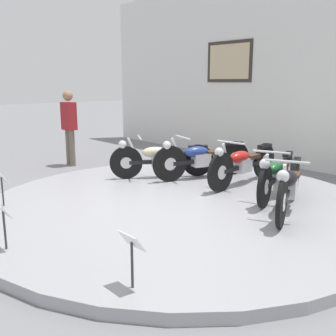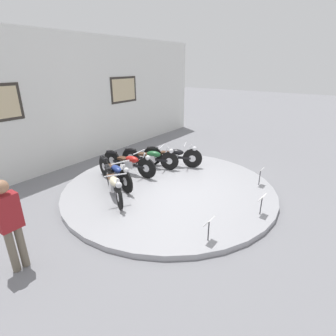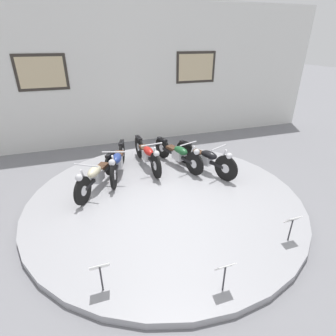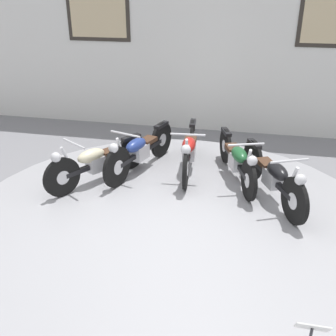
{
  "view_description": "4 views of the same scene",
  "coord_description": "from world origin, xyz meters",
  "px_view_note": "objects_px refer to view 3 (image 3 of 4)",
  "views": [
    {
      "loc": [
        4.09,
        -3.9,
        1.88
      ],
      "look_at": [
        -0.29,
        0.02,
        0.59
      ],
      "focal_mm": 42.0,
      "sensor_mm": 36.0,
      "label": 1
    },
    {
      "loc": [
        -5.46,
        -3.88,
        3.35
      ],
      "look_at": [
        -0.01,
        0.03,
        0.67
      ],
      "focal_mm": 28.0,
      "sensor_mm": 36.0,
      "label": 2
    },
    {
      "loc": [
        -1.51,
        -4.69,
        3.22
      ],
      "look_at": [
        0.13,
        0.15,
        0.71
      ],
      "focal_mm": 28.0,
      "sensor_mm": 36.0,
      "label": 3
    },
    {
      "loc": [
        0.91,
        -4.5,
        3.02
      ],
      "look_at": [
        -0.13,
        0.4,
        0.66
      ],
      "focal_mm": 42.0,
      "sensor_mm": 36.0,
      "label": 4
    }
  ],
  "objects_px": {
    "info_placard_front_left": "(100,271)",
    "info_placard_front_centre": "(225,270)",
    "motorcycle_red": "(147,154)",
    "motorcycle_black": "(206,158)",
    "motorcycle_cream": "(97,174)",
    "motorcycle_green": "(178,153)",
    "info_placard_front_right": "(292,223)",
    "motorcycle_blue": "(118,161)"
  },
  "relations": [
    {
      "from": "motorcycle_cream",
      "to": "motorcycle_red",
      "type": "xyz_separation_m",
      "value": [
        1.35,
        0.72,
        0.02
      ]
    },
    {
      "from": "motorcycle_green",
      "to": "info_placard_front_right",
      "type": "relative_size",
      "value": 3.65
    },
    {
      "from": "motorcycle_green",
      "to": "info_placard_front_right",
      "type": "height_order",
      "value": "motorcycle_green"
    },
    {
      "from": "info_placard_front_left",
      "to": "motorcycle_red",
      "type": "bearing_deg",
      "value": 66.21
    },
    {
      "from": "motorcycle_blue",
      "to": "motorcycle_black",
      "type": "relative_size",
      "value": 1.05
    },
    {
      "from": "info_placard_front_centre",
      "to": "motorcycle_black",
      "type": "bearing_deg",
      "value": 68.08
    },
    {
      "from": "motorcycle_blue",
      "to": "motorcycle_red",
      "type": "bearing_deg",
      "value": 13.63
    },
    {
      "from": "motorcycle_cream",
      "to": "info_placard_front_right",
      "type": "bearing_deg",
      "value": -44.09
    },
    {
      "from": "motorcycle_red",
      "to": "motorcycle_cream",
      "type": "bearing_deg",
      "value": -151.97
    },
    {
      "from": "motorcycle_red",
      "to": "info_placard_front_left",
      "type": "relative_size",
      "value": 3.9
    },
    {
      "from": "motorcycle_green",
      "to": "motorcycle_blue",
      "type": "bearing_deg",
      "value": 179.92
    },
    {
      "from": "motorcycle_red",
      "to": "info_placard_front_left",
      "type": "distance_m",
      "value": 3.87
    },
    {
      "from": "motorcycle_cream",
      "to": "motorcycle_green",
      "type": "height_order",
      "value": "motorcycle_green"
    },
    {
      "from": "motorcycle_red",
      "to": "info_placard_front_right",
      "type": "distance_m",
      "value": 3.86
    },
    {
      "from": "motorcycle_green",
      "to": "info_placard_front_right",
      "type": "xyz_separation_m",
      "value": [
        0.75,
        -3.34,
        -0.0
      ]
    },
    {
      "from": "info_placard_front_centre",
      "to": "info_placard_front_right",
      "type": "height_order",
      "value": "same"
    },
    {
      "from": "motorcycle_red",
      "to": "motorcycle_black",
      "type": "height_order",
      "value": "motorcycle_red"
    },
    {
      "from": "motorcycle_green",
      "to": "info_placard_front_left",
      "type": "relative_size",
      "value": 3.65
    },
    {
      "from": "motorcycle_blue",
      "to": "info_placard_front_right",
      "type": "xyz_separation_m",
      "value": [
        2.36,
        -3.34,
        -0.02
      ]
    },
    {
      "from": "motorcycle_red",
      "to": "info_placard_front_left",
      "type": "height_order",
      "value": "motorcycle_red"
    },
    {
      "from": "motorcycle_blue",
      "to": "motorcycle_red",
      "type": "distance_m",
      "value": 0.83
    },
    {
      "from": "motorcycle_black",
      "to": "info_placard_front_centre",
      "type": "height_order",
      "value": "motorcycle_black"
    },
    {
      "from": "motorcycle_cream",
      "to": "motorcycle_black",
      "type": "xyz_separation_m",
      "value": [
        2.7,
        -0.0,
        0.02
      ]
    },
    {
      "from": "motorcycle_cream",
      "to": "info_placard_front_centre",
      "type": "bearing_deg",
      "value": -67.99
    },
    {
      "from": "motorcycle_black",
      "to": "info_placard_front_left",
      "type": "xyz_separation_m",
      "value": [
        -2.9,
        -2.82,
        -0.02
      ]
    },
    {
      "from": "info_placard_front_centre",
      "to": "info_placard_front_right",
      "type": "distance_m",
      "value": 1.64
    },
    {
      "from": "motorcycle_black",
      "to": "info_placard_front_right",
      "type": "bearing_deg",
      "value": -85.69
    },
    {
      "from": "motorcycle_green",
      "to": "motorcycle_black",
      "type": "relative_size",
      "value": 1.02
    },
    {
      "from": "motorcycle_red",
      "to": "motorcycle_green",
      "type": "distance_m",
      "value": 0.82
    },
    {
      "from": "motorcycle_cream",
      "to": "motorcycle_blue",
      "type": "xyz_separation_m",
      "value": [
        0.55,
        0.53,
        0.02
      ]
    },
    {
      "from": "motorcycle_green",
      "to": "info_placard_front_left",
      "type": "height_order",
      "value": "motorcycle_green"
    },
    {
      "from": "info_placard_front_left",
      "to": "motorcycle_cream",
      "type": "bearing_deg",
      "value": 85.83
    },
    {
      "from": "motorcycle_blue",
      "to": "info_placard_front_centre",
      "type": "bearing_deg",
      "value": -78.3
    },
    {
      "from": "motorcycle_red",
      "to": "motorcycle_green",
      "type": "relative_size",
      "value": 1.07
    },
    {
      "from": "motorcycle_cream",
      "to": "motorcycle_blue",
      "type": "relative_size",
      "value": 0.87
    },
    {
      "from": "info_placard_front_centre",
      "to": "info_placard_front_right",
      "type": "xyz_separation_m",
      "value": [
        1.56,
        0.52,
        0.0
      ]
    },
    {
      "from": "motorcycle_blue",
      "to": "info_placard_front_centre",
      "type": "height_order",
      "value": "motorcycle_blue"
    },
    {
      "from": "motorcycle_red",
      "to": "motorcycle_black",
      "type": "distance_m",
      "value": 1.52
    },
    {
      "from": "motorcycle_red",
      "to": "motorcycle_blue",
      "type": "bearing_deg",
      "value": -166.37
    },
    {
      "from": "info_placard_front_left",
      "to": "info_placard_front_centre",
      "type": "xyz_separation_m",
      "value": [
        1.56,
        -0.52,
        0.0
      ]
    },
    {
      "from": "motorcycle_cream",
      "to": "info_placard_front_left",
      "type": "height_order",
      "value": "motorcycle_cream"
    },
    {
      "from": "motorcycle_cream",
      "to": "motorcycle_red",
      "type": "distance_m",
      "value": 1.53
    }
  ]
}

